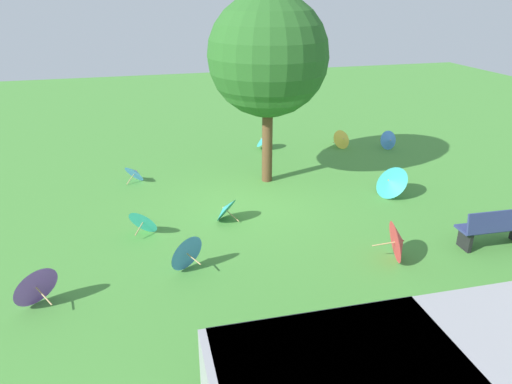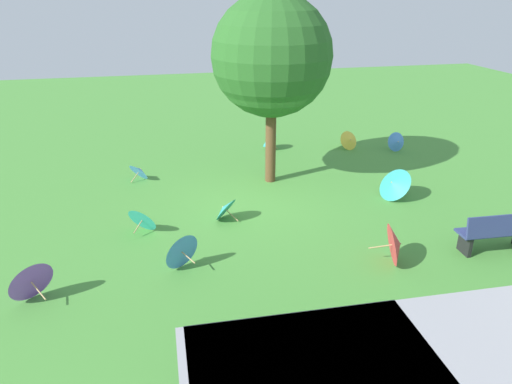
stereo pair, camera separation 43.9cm
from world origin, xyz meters
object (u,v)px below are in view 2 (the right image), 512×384
at_px(parasol_yellow_1, 349,140).
at_px(parasol_teal_4, 269,140).
at_px(parasol_teal_0, 224,208).
at_px(parasol_teal_3, 143,218).
at_px(parasol_red_1, 396,244).
at_px(parasol_blue_3, 140,171).
at_px(parasol_blue_1, 179,250).
at_px(park_bench, 498,232).
at_px(shade_tree, 272,56).
at_px(parasol_blue_2, 397,142).
at_px(parasol_teal_2, 393,184).
at_px(parasol_purple_0, 29,279).

bearing_deg(parasol_yellow_1, parasol_teal_4, -12.35).
distance_m(parasol_teal_0, parasol_teal_3, 1.87).
bearing_deg(parasol_red_1, parasol_teal_3, -27.14).
bearing_deg(parasol_teal_3, parasol_blue_3, -88.66).
xyz_separation_m(parasol_blue_1, parasol_teal_4, (-3.50, -6.88, -0.05)).
distance_m(park_bench, shade_tree, 6.74).
bearing_deg(parasol_blue_2, parasol_red_1, 62.08).
xyz_separation_m(shade_tree, parasol_blue_1, (2.85, 4.08, -3.04)).
relative_size(parasol_blue_1, parasol_yellow_1, 1.08).
height_order(parasol_teal_0, parasol_teal_2, parasol_teal_2).
bearing_deg(parasol_purple_0, parasol_blue_1, -169.48).
bearing_deg(parasol_blue_2, parasol_teal_2, 60.87).
relative_size(parasol_teal_2, parasol_blue_3, 1.40).
height_order(parasol_teal_0, parasol_yellow_1, parasol_yellow_1).
bearing_deg(parasol_teal_3, parasol_yellow_1, -145.95).
height_order(parasol_blue_2, parasol_purple_0, parasol_purple_0).
bearing_deg(parasol_teal_0, parasol_blue_2, -148.99).
relative_size(parasol_blue_1, parasol_blue_3, 1.07).
bearing_deg(parasol_yellow_1, shade_tree, 33.83).
relative_size(parasol_purple_0, parasol_red_1, 0.98).
distance_m(parasol_teal_3, parasol_teal_4, 6.67).
bearing_deg(parasol_teal_3, parasol_purple_0, 48.04).
xyz_separation_m(parasol_blue_1, parasol_blue_3, (0.75, -4.95, -0.11)).
xyz_separation_m(parasol_teal_2, parasol_yellow_1, (-0.53, -4.12, -0.10)).
bearing_deg(parasol_blue_3, parasol_blue_2, -174.56).
bearing_deg(parasol_teal_2, parasol_blue_3, -23.52).
distance_m(parasol_purple_0, parasol_blue_3, 5.76).
xyz_separation_m(parasol_teal_2, parasol_blue_3, (6.38, -2.78, -0.13)).
distance_m(parasol_blue_1, parasol_red_1, 4.23).
relative_size(parasol_blue_2, parasol_red_1, 0.76).
height_order(parasol_blue_3, parasol_teal_4, parasol_teal_4).
bearing_deg(parasol_blue_1, parasol_red_1, 169.21).
bearing_deg(parasol_teal_4, shade_tree, 76.92).
bearing_deg(parasol_blue_2, park_bench, 79.42).
bearing_deg(shade_tree, parasol_blue_2, -160.73).
bearing_deg(parasol_purple_0, park_bench, 177.82).
distance_m(park_bench, parasol_blue_1, 6.45).
bearing_deg(parasol_blue_1, parasol_teal_4, -116.96).
bearing_deg(parasol_teal_2, parasol_blue_1, 21.14).
distance_m(parasol_blue_1, parasol_blue_3, 5.01).
xyz_separation_m(park_bench, shade_tree, (3.54, -4.91, 2.96)).
bearing_deg(shade_tree, parasol_teal_3, 34.25).
height_order(parasol_blue_2, parasol_teal_2, parasol_teal_2).
relative_size(shade_tree, parasol_blue_1, 6.16).
bearing_deg(parasol_teal_3, parasol_teal_4, -128.76).
height_order(parasol_purple_0, parasol_red_1, parasol_red_1).
xyz_separation_m(parasol_purple_0, parasol_teal_3, (-1.95, -2.17, -0.08)).
height_order(parasol_teal_2, parasol_teal_3, parasol_teal_2).
relative_size(park_bench, shade_tree, 0.32).
bearing_deg(parasol_yellow_1, parasol_blue_2, 159.38).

